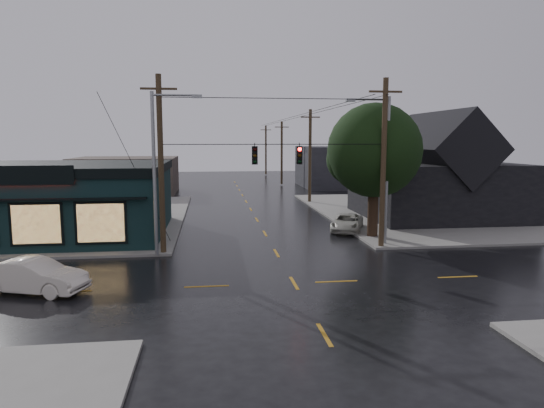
{
  "coord_description": "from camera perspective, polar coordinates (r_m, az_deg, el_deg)",
  "views": [
    {
      "loc": [
        -3.75,
        -21.34,
        6.57
      ],
      "look_at": [
        -0.42,
        4.74,
        3.07
      ],
      "focal_mm": 32.0,
      "sensor_mm": 36.0,
      "label": 1
    }
  ],
  "objects": [
    {
      "name": "pizza_shop",
      "position": [
        36.3,
        -25.27,
        0.52
      ],
      "size": [
        16.3,
        12.34,
        4.9
      ],
      "color": "black",
      "rests_on": "ground"
    },
    {
      "name": "span_signal_assembly",
      "position": [
        28.12,
        0.6,
        5.81
      ],
      "size": [
        13.0,
        0.48,
        1.23
      ],
      "color": "black",
      "rests_on": "ground"
    },
    {
      "name": "streetlight_ne",
      "position": [
        31.19,
        13.11,
        -4.77
      ],
      "size": [
        5.4,
        0.3,
        9.15
      ],
      "primitive_type": null,
      "color": "gray",
      "rests_on": "ground"
    },
    {
      "name": "corner_tree",
      "position": [
        32.75,
        11.97,
        6.15
      ],
      "size": [
        6.22,
        6.22,
        8.83
      ],
      "color": "black",
      "rests_on": "ground"
    },
    {
      "name": "sidewalk_nw",
      "position": [
        44.89,
        -28.41,
        -1.65
      ],
      "size": [
        28.0,
        28.0,
        0.15
      ],
      "primitive_type": "cube",
      "color": "slate",
      "rests_on": "ground"
    },
    {
      "name": "utility_pole_far_a",
      "position": [
        50.82,
        4.43,
        0.14
      ],
      "size": [
        2.0,
        0.32,
        9.65
      ],
      "primitive_type": null,
      "color": "black",
      "rests_on": "ground"
    },
    {
      "name": "ne_building",
      "position": [
        42.73,
        18.83,
        4.37
      ],
      "size": [
        12.6,
        11.6,
        8.75
      ],
      "color": "black",
      "rests_on": "ground"
    },
    {
      "name": "bg_building_west",
      "position": [
        62.34,
        -16.74,
        3.25
      ],
      "size": [
        12.0,
        10.0,
        4.4
      ],
      "primitive_type": "cube",
      "color": "#3A312A",
      "rests_on": "ground"
    },
    {
      "name": "bg_building_east",
      "position": [
        69.32,
        9.33,
        4.37
      ],
      "size": [
        14.0,
        12.0,
        5.6
      ],
      "primitive_type": "cube",
      "color": "black",
      "rests_on": "ground"
    },
    {
      "name": "streetlight_nw",
      "position": [
        28.09,
        -13.38,
        -6.14
      ],
      "size": [
        5.4,
        0.3,
        9.15
      ],
      "primitive_type": null,
      "color": "gray",
      "rests_on": "ground"
    },
    {
      "name": "sedan_cream",
      "position": [
        23.39,
        -26.26,
        -7.62
      ],
      "size": [
        4.8,
        2.9,
        1.49
      ],
      "primitive_type": "imported",
      "rotation": [
        0.0,
        0.0,
        1.26
      ],
      "color": "beige",
      "rests_on": "ground"
    },
    {
      "name": "utility_pole_ne",
      "position": [
        30.38,
        12.68,
        -5.09
      ],
      "size": [
        2.0,
        0.32,
        10.15
      ],
      "primitive_type": null,
      "color": "black",
      "rests_on": "ground"
    },
    {
      "name": "ground_plane",
      "position": [
        22.64,
        2.61,
        -9.28
      ],
      "size": [
        160.0,
        160.0,
        0.0
      ],
      "primitive_type": "plane",
      "color": "black"
    },
    {
      "name": "utility_pole_far_c",
      "position": [
        90.16,
        -0.72,
        3.41
      ],
      "size": [
        2.0,
        0.32,
        9.15
      ],
      "primitive_type": null,
      "color": "black",
      "rests_on": "ground"
    },
    {
      "name": "utility_pole_far_b",
      "position": [
        70.4,
        1.14,
        2.23
      ],
      "size": [
        2.0,
        0.32,
        9.15
      ],
      "primitive_type": null,
      "color": "black",
      "rests_on": "ground"
    },
    {
      "name": "sidewalk_ne",
      "position": [
        48.11,
        22.39,
        -0.75
      ],
      "size": [
        28.0,
        28.0,
        0.15
      ],
      "primitive_type": "cube",
      "color": "slate",
      "rests_on": "ground"
    },
    {
      "name": "suv_silver",
      "position": [
        35.42,
        8.82,
        -2.18
      ],
      "size": [
        3.55,
        4.86,
        1.23
      ],
      "primitive_type": "imported",
      "rotation": [
        0.0,
        0.0,
        -0.38
      ],
      "color": "#BABAAC",
      "rests_on": "ground"
    },
    {
      "name": "utility_pole_nw",
      "position": [
        28.73,
        -12.63,
        -5.81
      ],
      "size": [
        2.0,
        0.32,
        10.15
      ],
      "primitive_type": null,
      "color": "black",
      "rests_on": "ground"
    }
  ]
}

